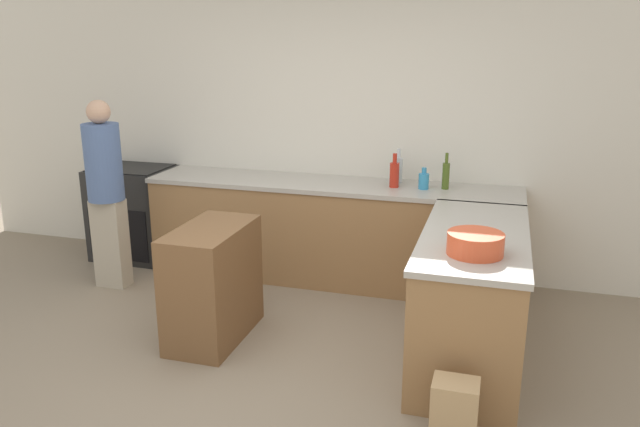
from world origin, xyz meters
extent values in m
plane|color=gray|center=(0.00, 0.00, 0.00)|extent=(14.00, 14.00, 0.00)
cube|color=silver|center=(0.00, 2.34, 1.35)|extent=(8.00, 0.06, 2.70)
cube|color=olive|center=(0.00, 1.99, 0.44)|extent=(3.30, 0.65, 0.87)
cube|color=#ADA89E|center=(0.00, 1.99, 0.89)|extent=(3.33, 0.68, 0.04)
cube|color=olive|center=(1.32, 0.84, 0.44)|extent=(0.66, 1.64, 0.87)
cube|color=#ADA89E|center=(1.32, 0.84, 0.89)|extent=(0.69, 1.67, 0.04)
cube|color=black|center=(-2.05, 2.01, 0.46)|extent=(0.76, 0.60, 0.91)
cube|color=black|center=(-2.05, 1.71, 0.32)|extent=(0.63, 0.01, 0.51)
cube|color=black|center=(-2.05, 2.01, 0.92)|extent=(0.70, 0.55, 0.01)
cube|color=brown|center=(-0.51, 0.62, 0.43)|extent=(0.45, 0.83, 0.85)
cylinder|color=#DB512D|center=(1.34, 0.41, 0.98)|extent=(0.34, 0.34, 0.13)
cylinder|color=silver|center=(0.58, 2.16, 1.02)|extent=(0.07, 0.07, 0.22)
cylinder|color=silver|center=(0.58, 2.16, 1.17)|extent=(0.03, 0.03, 0.08)
cylinder|color=red|center=(0.57, 1.97, 1.02)|extent=(0.08, 0.08, 0.21)
cylinder|color=red|center=(0.57, 1.97, 1.16)|extent=(0.04, 0.04, 0.08)
cylinder|color=#338CBF|center=(0.83, 1.98, 0.98)|extent=(0.09, 0.09, 0.13)
cylinder|color=#338CBF|center=(0.83, 1.98, 1.07)|extent=(0.04, 0.04, 0.05)
cylinder|color=black|center=(0.56, 2.06, 1.01)|extent=(0.06, 0.06, 0.19)
cylinder|color=black|center=(0.56, 2.06, 1.14)|extent=(0.03, 0.03, 0.07)
cylinder|color=#475B1E|center=(1.00, 2.03, 1.02)|extent=(0.06, 0.06, 0.22)
cylinder|color=#475B1E|center=(1.00, 2.03, 1.18)|extent=(0.03, 0.03, 0.09)
cube|color=#ADA38E|center=(-1.82, 1.27, 0.40)|extent=(0.28, 0.17, 0.80)
cylinder|color=#4C6699|center=(-1.82, 1.27, 1.13)|extent=(0.31, 0.31, 0.66)
sphere|color=tan|center=(-1.82, 1.27, 1.56)|extent=(0.20, 0.20, 0.20)
cube|color=tan|center=(1.31, -0.19, 0.20)|extent=(0.25, 0.19, 0.39)
camera|label=1|loc=(1.45, -3.22, 2.17)|focal=35.00mm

